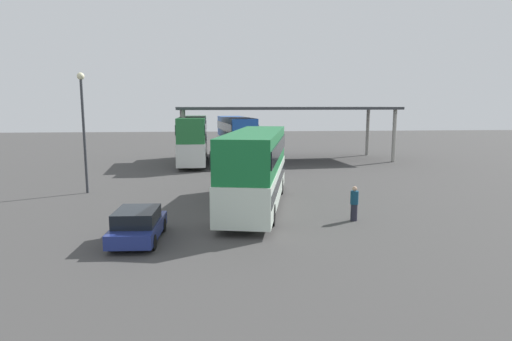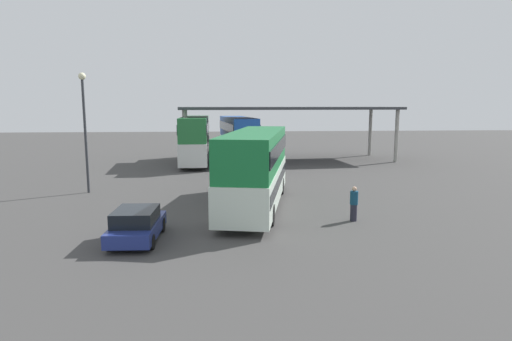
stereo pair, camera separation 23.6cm
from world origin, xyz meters
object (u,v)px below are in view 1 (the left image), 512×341
double_decker_main (256,166)px  parked_hatchback (138,225)px  double_decker_near_canopy (193,138)px  pedestrian_waiting (354,204)px  double_decker_mid_row (236,136)px  lamppost_tall (83,118)px

double_decker_main → parked_hatchback: (-5.28, -5.51, -1.58)m
double_decker_near_canopy → pedestrian_waiting: double_decker_near_canopy is taller
double_decker_mid_row → pedestrian_waiting: bearing=-175.6°
double_decker_mid_row → double_decker_near_canopy: bearing=116.7°
double_decker_near_canopy → pedestrian_waiting: size_ratio=6.67×
pedestrian_waiting → parked_hatchback: bearing=-6.0°
lamppost_tall → double_decker_mid_row: bearing=58.1°
parked_hatchback → pedestrian_waiting: 9.97m
double_decker_main → double_decker_near_canopy: (-4.35, 18.06, 0.15)m
double_decker_near_canopy → double_decker_main: bearing=-167.2°
double_decker_main → lamppost_tall: 11.53m
double_decker_main → pedestrian_waiting: size_ratio=7.06×
double_decker_main → lamppost_tall: lamppost_tall is taller
lamppost_tall → pedestrian_waiting: (14.67, -7.87, -3.88)m
double_decker_mid_row → lamppost_tall: bearing=141.5°
double_decker_near_canopy → pedestrian_waiting: 23.05m
pedestrian_waiting → double_decker_mid_row: bearing=-98.3°
double_decker_main → double_decker_near_canopy: size_ratio=1.06×
double_decker_mid_row → pedestrian_waiting: double_decker_mid_row is taller
double_decker_near_canopy → parked_hatchback: bearing=177.0°
double_decker_mid_row → pedestrian_waiting: (4.66, -23.96, -1.51)m
double_decker_mid_row → lamppost_tall: size_ratio=1.56×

